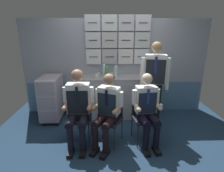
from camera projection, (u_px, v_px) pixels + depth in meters
name	position (u px, v px, depth m)	size (l,w,h in m)	color
ground	(118.00, 144.00, 3.18)	(4.80, 4.80, 0.04)	navy
galley_bulkhead	(115.00, 66.00, 4.15)	(4.20, 0.14, 2.22)	#969CA8
galley_counter	(113.00, 96.00, 4.07)	(1.59, 0.53, 0.93)	#A5A6AC
service_trolley	(51.00, 97.00, 3.86)	(0.40, 0.65, 0.97)	black
folding_chair_left	(80.00, 112.00, 3.19)	(0.41, 0.41, 0.83)	#2D2D33
crew_member_left	(78.00, 105.00, 2.98)	(0.52, 0.64, 1.30)	black
folding_chair_center	(111.00, 114.00, 3.13)	(0.53, 0.53, 0.83)	#2D2D33
crew_member_center	(107.00, 108.00, 2.94)	(0.56, 0.67, 1.24)	black
folding_chair_near_trolley	(143.00, 112.00, 3.20)	(0.45, 0.45, 0.83)	#2D2D33
crew_member_near_trolley	(147.00, 107.00, 3.00)	(0.49, 0.62, 1.23)	black
crew_member_standing	(155.00, 79.00, 3.39)	(0.53, 0.32, 1.71)	black
water_bottle_clear	(107.00, 71.00, 3.94)	(0.07, 0.07, 0.25)	#4F9755
water_bottle_blue_cap	(116.00, 72.00, 3.80)	(0.07, 0.07, 0.28)	silver
water_bottle_short	(104.00, 70.00, 3.99)	(0.07, 0.07, 0.29)	#ACDADF
coffee_cup_spare	(96.00, 76.00, 3.82)	(0.08, 0.08, 0.09)	silver
coffee_cup_white	(112.00, 75.00, 3.90)	(0.07, 0.07, 0.09)	tan
paper_cup_blue	(141.00, 74.00, 4.04)	(0.06, 0.06, 0.08)	white
espresso_cup_small	(99.00, 74.00, 4.05)	(0.07, 0.07, 0.06)	silver
snack_banana	(115.00, 75.00, 4.03)	(0.17, 0.10, 0.04)	yellow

